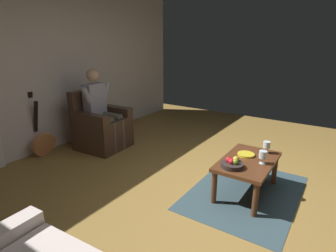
% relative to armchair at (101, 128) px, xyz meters
% --- Properties ---
extents(ground_plane, '(7.25, 7.25, 0.00)m').
position_rel_armchair_xyz_m(ground_plane, '(0.28, 2.36, -0.34)').
color(ground_plane, olive).
extents(wall_back, '(6.11, 0.06, 2.67)m').
position_rel_armchair_xyz_m(wall_back, '(0.28, -0.69, 0.99)').
color(wall_back, silver).
rests_on(wall_back, ground).
extents(rug, '(1.62, 1.16, 0.01)m').
position_rel_armchair_xyz_m(rug, '(0.09, 2.51, -0.34)').
color(rug, '#334950').
rests_on(rug, ground).
extents(armchair, '(0.77, 0.77, 0.96)m').
position_rel_armchair_xyz_m(armchair, '(0.00, 0.00, 0.00)').
color(armchair, '#412D22').
rests_on(armchair, ground).
extents(person_seated, '(0.63, 0.61, 1.31)m').
position_rel_armchair_xyz_m(person_seated, '(-0.00, 0.03, 0.36)').
color(person_seated, '#9C98AB').
rests_on(person_seated, ground).
extents(coffee_table, '(0.91, 0.56, 0.42)m').
position_rel_armchair_xyz_m(coffee_table, '(0.09, 2.51, 0.01)').
color(coffee_table, '#542D19').
rests_on(coffee_table, ground).
extents(guitar, '(0.37, 0.32, 1.00)m').
position_rel_armchair_xyz_m(guitar, '(0.75, -0.49, -0.12)').
color(guitar, '#BB7548').
rests_on(guitar, ground).
extents(wine_glass_near, '(0.09, 0.09, 0.15)m').
position_rel_armchair_xyz_m(wine_glass_near, '(0.10, 2.67, 0.18)').
color(wine_glass_near, silver).
rests_on(wine_glass_near, coffee_table).
extents(wine_glass_far, '(0.08, 0.08, 0.15)m').
position_rel_armchair_xyz_m(wine_glass_far, '(-0.23, 2.62, 0.18)').
color(wine_glass_far, silver).
rests_on(wine_glass_far, coffee_table).
extents(fruit_bowl, '(0.24, 0.24, 0.11)m').
position_rel_armchair_xyz_m(fruit_bowl, '(0.37, 2.42, 0.12)').
color(fruit_bowl, '#2F2725').
rests_on(fruit_bowl, coffee_table).
extents(decorative_dish, '(0.20, 0.20, 0.02)m').
position_rel_armchair_xyz_m(decorative_dish, '(-0.02, 2.44, 0.09)').
color(decorative_dish, gold).
rests_on(decorative_dish, coffee_table).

